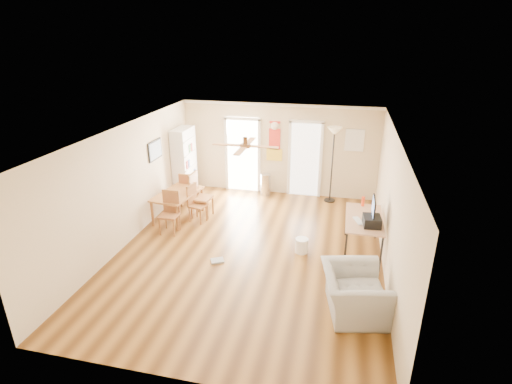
% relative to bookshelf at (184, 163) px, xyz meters
% --- Properties ---
extents(floor, '(7.00, 7.00, 0.00)m').
position_rel_bookshelf_xyz_m(floor, '(2.53, -2.67, -0.98)').
color(floor, brown).
rests_on(floor, ground).
extents(ceiling, '(5.50, 7.00, 0.00)m').
position_rel_bookshelf_xyz_m(ceiling, '(2.53, -2.67, 1.62)').
color(ceiling, silver).
rests_on(ceiling, floor).
extents(wall_back, '(5.50, 0.04, 2.60)m').
position_rel_bookshelf_xyz_m(wall_back, '(2.53, 0.83, 0.32)').
color(wall_back, beige).
rests_on(wall_back, floor).
extents(wall_front, '(5.50, 0.04, 2.60)m').
position_rel_bookshelf_xyz_m(wall_front, '(2.53, -6.17, 0.32)').
color(wall_front, beige).
rests_on(wall_front, floor).
extents(wall_left, '(0.04, 7.00, 2.60)m').
position_rel_bookshelf_xyz_m(wall_left, '(-0.22, -2.67, 0.32)').
color(wall_left, beige).
rests_on(wall_left, floor).
extents(wall_right, '(0.04, 7.00, 2.60)m').
position_rel_bookshelf_xyz_m(wall_right, '(5.28, -2.67, 0.32)').
color(wall_right, beige).
rests_on(wall_right, floor).
extents(crown_molding, '(5.50, 7.00, 0.08)m').
position_rel_bookshelf_xyz_m(crown_molding, '(2.53, -2.67, 1.58)').
color(crown_molding, white).
rests_on(crown_molding, wall_back).
extents(kitchen_doorway, '(0.90, 0.10, 2.10)m').
position_rel_bookshelf_xyz_m(kitchen_doorway, '(1.48, 0.81, 0.07)').
color(kitchen_doorway, white).
rests_on(kitchen_doorway, wall_back).
extents(bathroom_doorway, '(0.80, 0.10, 2.10)m').
position_rel_bookshelf_xyz_m(bathroom_doorway, '(3.28, 0.81, 0.07)').
color(bathroom_doorway, white).
rests_on(bathroom_doorway, wall_back).
extents(wall_decal, '(0.46, 0.03, 1.10)m').
position_rel_bookshelf_xyz_m(wall_decal, '(2.41, 0.81, 0.57)').
color(wall_decal, red).
rests_on(wall_decal, wall_back).
extents(ac_grille, '(0.50, 0.04, 0.60)m').
position_rel_bookshelf_xyz_m(ac_grille, '(4.58, 0.80, 0.72)').
color(ac_grille, white).
rests_on(ac_grille, wall_back).
extents(framed_poster, '(0.04, 0.66, 0.48)m').
position_rel_bookshelf_xyz_m(framed_poster, '(-0.19, -1.27, 0.72)').
color(framed_poster, black).
rests_on(framed_poster, wall_left).
extents(ceiling_fan, '(1.24, 1.24, 0.20)m').
position_rel_bookshelf_xyz_m(ceiling_fan, '(2.53, -2.97, 1.45)').
color(ceiling_fan, '#593819').
rests_on(ceiling_fan, ceiling).
extents(bookshelf, '(0.50, 0.93, 1.97)m').
position_rel_bookshelf_xyz_m(bookshelf, '(0.00, 0.00, 0.00)').
color(bookshelf, silver).
rests_on(bookshelf, floor).
extents(dining_table, '(0.99, 1.45, 0.68)m').
position_rel_bookshelf_xyz_m(dining_table, '(0.38, -1.44, -0.65)').
color(dining_table, '#AD7D38').
rests_on(dining_table, floor).
extents(dining_chair_right_a, '(0.50, 0.50, 1.13)m').
position_rel_bookshelf_xyz_m(dining_chair_right_a, '(0.93, -1.21, -0.42)').
color(dining_chair_right_a, '#995631').
rests_on(dining_chair_right_a, floor).
extents(dining_chair_right_b, '(0.46, 0.46, 0.93)m').
position_rel_bookshelf_xyz_m(dining_chair_right_b, '(0.93, -1.48, -0.52)').
color(dining_chair_right_b, '#AD6437').
rests_on(dining_chair_right_b, floor).
extents(dining_chair_near, '(0.42, 0.42, 0.99)m').
position_rel_bookshelf_xyz_m(dining_chair_near, '(0.50, -2.22, -0.49)').
color(dining_chair_near, '#965A30').
rests_on(dining_chair_near, floor).
extents(dining_chair_far, '(0.39, 0.39, 0.93)m').
position_rel_bookshelf_xyz_m(dining_chair_far, '(0.33, -0.59, -0.52)').
color(dining_chair_far, '#9C5C32').
rests_on(dining_chair_far, floor).
extents(trash_can, '(0.37, 0.37, 0.63)m').
position_rel_bookshelf_xyz_m(trash_can, '(2.21, 0.57, -0.67)').
color(trash_can, '#B6B6B9').
rests_on(trash_can, floor).
extents(torchiere_lamp, '(0.48, 0.48, 2.09)m').
position_rel_bookshelf_xyz_m(torchiere_lamp, '(4.05, 0.52, 0.06)').
color(torchiere_lamp, black).
rests_on(torchiere_lamp, floor).
extents(computer_desk, '(0.75, 1.50, 0.81)m').
position_rel_bookshelf_xyz_m(computer_desk, '(4.86, -2.14, -0.58)').
color(computer_desk, tan).
rests_on(computer_desk, floor).
extents(imac, '(0.21, 0.57, 0.53)m').
position_rel_bookshelf_xyz_m(imac, '(5.00, -2.34, 0.09)').
color(imac, black).
rests_on(imac, computer_desk).
extents(keyboard, '(0.24, 0.39, 0.01)m').
position_rel_bookshelf_xyz_m(keyboard, '(4.73, -2.32, -0.17)').
color(keyboard, silver).
rests_on(keyboard, computer_desk).
extents(printer, '(0.37, 0.42, 0.20)m').
position_rel_bookshelf_xyz_m(printer, '(4.98, -2.47, -0.08)').
color(printer, black).
rests_on(printer, computer_desk).
extents(orange_bottle, '(0.08, 0.08, 0.21)m').
position_rel_bookshelf_xyz_m(orange_bottle, '(4.83, -1.51, -0.07)').
color(orange_bottle, '#FB4316').
rests_on(orange_bottle, computer_desk).
extents(wastebasket_a, '(0.35, 0.35, 0.32)m').
position_rel_bookshelf_xyz_m(wastebasket_a, '(3.62, -2.43, -0.82)').
color(wastebasket_a, white).
rests_on(wastebasket_a, floor).
extents(wastebasket_b, '(0.27, 0.27, 0.29)m').
position_rel_bookshelf_xyz_m(wastebasket_b, '(4.78, -3.60, -0.84)').
color(wastebasket_b, white).
rests_on(wastebasket_b, floor).
extents(floor_cloth, '(0.33, 0.30, 0.04)m').
position_rel_bookshelf_xyz_m(floor_cloth, '(1.97, -3.20, -0.97)').
color(floor_cloth, '#969591').
rests_on(floor_cloth, floor).
extents(armchair, '(1.22, 1.33, 0.75)m').
position_rel_bookshelf_xyz_m(armchair, '(4.68, -4.18, -0.61)').
color(armchair, '#A09F9B').
rests_on(armchair, floor).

